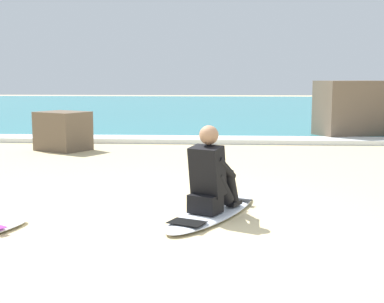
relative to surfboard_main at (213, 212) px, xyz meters
name	(u,v)px	position (x,y,z in m)	size (l,w,h in m)	color
ground_plane	(153,222)	(-0.63, -0.34, -0.04)	(80.00, 80.00, 0.00)	beige
sea	(211,107)	(-0.63, 20.48, 0.01)	(80.00, 28.00, 0.10)	teal
breaking_foam	(194,140)	(-0.63, 6.78, 0.02)	(80.00, 0.90, 0.11)	white
surfboard_main	(213,212)	(0.00, 0.00, 0.00)	(1.27, 2.05, 0.08)	silver
surfer_seated	(211,178)	(-0.03, -0.08, 0.40)	(0.62, 0.77, 0.95)	black
shoreline_rock	(63,131)	(-3.29, 5.17, 0.37)	(0.79, 0.98, 0.81)	brown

